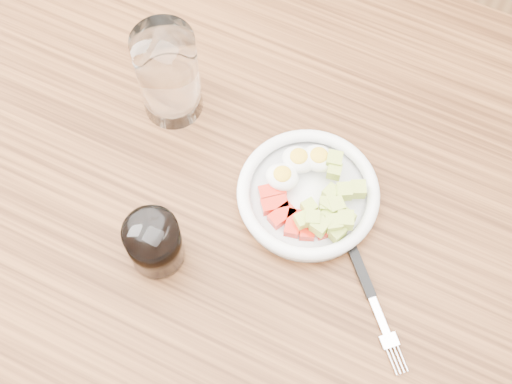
% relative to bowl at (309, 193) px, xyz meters
% --- Properties ---
extents(ground, '(4.00, 4.00, 0.00)m').
position_rel_bowl_xyz_m(ground, '(-0.05, -0.04, -0.79)').
color(ground, brown).
rests_on(ground, ground).
extents(dining_table, '(1.50, 0.90, 0.77)m').
position_rel_bowl_xyz_m(dining_table, '(-0.05, -0.04, -0.12)').
color(dining_table, brown).
rests_on(dining_table, ground).
extents(bowl, '(0.19, 0.19, 0.05)m').
position_rel_bowl_xyz_m(bowl, '(0.00, 0.00, 0.00)').
color(bowl, white).
rests_on(bowl, dining_table).
extents(fork, '(0.14, 0.14, 0.01)m').
position_rel_bowl_xyz_m(fork, '(0.11, -0.08, -0.01)').
color(fork, black).
rests_on(fork, dining_table).
extents(water_glass, '(0.08, 0.08, 0.15)m').
position_rel_bowl_xyz_m(water_glass, '(-0.23, 0.05, 0.06)').
color(water_glass, white).
rests_on(water_glass, dining_table).
extents(coffee_glass, '(0.07, 0.07, 0.08)m').
position_rel_bowl_xyz_m(coffee_glass, '(-0.14, -0.15, 0.02)').
color(coffee_glass, white).
rests_on(coffee_glass, dining_table).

